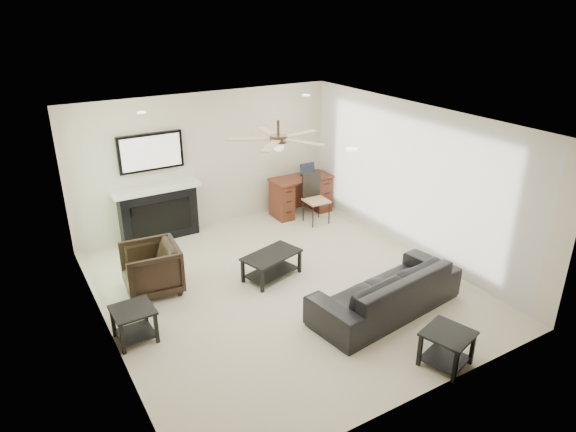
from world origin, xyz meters
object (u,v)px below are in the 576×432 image
(sofa, at_px, (386,290))
(desk, at_px, (301,195))
(coffee_table, at_px, (272,266))
(fireplace_unit, at_px, (157,189))
(armchair, at_px, (151,269))

(sofa, distance_m, desk, 3.67)
(coffee_table, height_order, desk, desk)
(coffee_table, distance_m, fireplace_unit, 2.58)
(desk, bearing_deg, sofa, -103.57)
(sofa, xyz_separation_m, armchair, (-2.60, 2.15, 0.04))
(armchair, xyz_separation_m, coffee_table, (1.70, -0.55, -0.16))
(fireplace_unit, bearing_deg, armchair, -111.59)
(coffee_table, height_order, fireplace_unit, fireplace_unit)
(sofa, relative_size, armchair, 2.79)
(desk, bearing_deg, armchair, -157.74)
(desk, bearing_deg, coffee_table, -131.84)
(armchair, height_order, coffee_table, armchair)
(armchair, xyz_separation_m, desk, (3.46, 1.42, 0.02))
(coffee_table, bearing_deg, armchair, 145.86)
(sofa, relative_size, fireplace_unit, 1.17)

